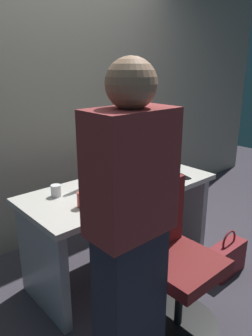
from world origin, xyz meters
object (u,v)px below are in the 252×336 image
at_px(desk, 122,211).
at_px(person_at_desk, 130,233).
at_px(cup_by_monitor, 56,191).
at_px(handbag, 227,258).
at_px(monitor, 116,146).
at_px(office_chair, 174,265).
at_px(cup_near_keyboard, 82,200).
at_px(keyboard, 123,192).
at_px(mouse, 150,181).
at_px(cell_phone, 183,177).
at_px(book_stack, 150,164).

distance_m(desk, person_at_desk, 0.98).
xyz_separation_m(desk, person_at_desk, (-0.57, -0.72, 0.33)).
relative_size(cup_by_monitor, handbag, 0.22).
bearing_deg(monitor, person_at_desk, -126.37).
xyz_separation_m(office_chair, cup_near_keyboard, (-0.30, 0.53, 0.35)).
bearing_deg(desk, keyboard, -128.25).
distance_m(cup_near_keyboard, handbag, 1.30).
xyz_separation_m(desk, mouse, (0.19, -0.10, 0.24)).
height_order(keyboard, cup_by_monitor, cup_by_monitor).
bearing_deg(desk, cell_phone, -21.28).
bearing_deg(book_stack, cup_by_monitor, -179.95).
bearing_deg(book_stack, desk, -162.33).
distance_m(office_chair, cup_by_monitor, 0.93).
distance_m(desk, book_stack, 0.55).
bearing_deg(book_stack, keyboard, -153.69).
bearing_deg(cell_phone, handbag, -62.78).
xyz_separation_m(office_chair, mouse, (0.34, 0.55, 0.32)).
bearing_deg(mouse, office_chair, -121.65).
bearing_deg(desk, handbag, -46.37).
bearing_deg(cell_phone, cup_by_monitor, 175.94).
distance_m(person_at_desk, mouse, 0.99).
xyz_separation_m(cup_by_monitor, cell_phone, (0.97, -0.34, -0.04)).
distance_m(office_chair, monitor, 1.03).
distance_m(monitor, cup_near_keyboard, 0.64).
distance_m(person_at_desk, cell_phone, 1.19).
height_order(monitor, cup_by_monitor, monitor).
bearing_deg(cell_phone, person_at_desk, -138.33).
xyz_separation_m(office_chair, cell_phone, (0.63, 0.46, 0.30)).
height_order(book_stack, handbag, book_stack).
distance_m(mouse, book_stack, 0.36).
xyz_separation_m(cell_phone, handbag, (0.09, -0.42, -0.60)).
height_order(office_chair, cup_near_keyboard, office_chair).
distance_m(person_at_desk, book_stack, 1.35).
bearing_deg(keyboard, cup_by_monitor, 145.52).
bearing_deg(cup_by_monitor, monitor, 3.26).
bearing_deg(mouse, desk, 151.73).
relative_size(keyboard, mouse, 4.30).
relative_size(office_chair, book_stack, 4.26).
distance_m(person_at_desk, handbag, 1.35).
bearing_deg(desk, cup_near_keyboard, -164.32).
xyz_separation_m(person_at_desk, book_stack, (1.03, 0.87, -0.07)).
distance_m(desk, cell_phone, 0.57).
relative_size(desk, office_chair, 1.61).
distance_m(book_stack, handbag, 0.99).
bearing_deg(person_at_desk, cup_near_keyboard, 77.70).
relative_size(keyboard, cup_near_keyboard, 4.26).
height_order(office_chair, monitor, monitor).
relative_size(office_chair, handbag, 2.49).
bearing_deg(cup_near_keyboard, keyboard, -1.44).
height_order(desk, monitor, monitor).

